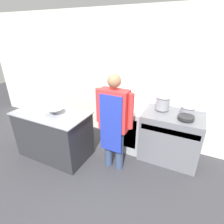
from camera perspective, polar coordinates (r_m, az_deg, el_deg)
ground_plane at (r=3.09m, az=-10.06°, el=-22.85°), size 14.00×14.00×0.00m
wall_back at (r=3.76m, az=4.25°, el=10.67°), size 8.00×0.05×2.70m
prep_counter at (r=3.59m, az=-18.33°, el=-6.81°), size 1.39×0.76×0.92m
stove at (r=3.48m, az=18.41°, el=-7.72°), size 1.04×0.68×0.95m
fridge_unit at (r=3.68m, az=5.77°, el=-5.01°), size 0.57×0.64×0.88m
person_cook at (r=2.83m, az=0.59°, el=-2.34°), size 0.65×0.24×1.71m
mixing_bowl at (r=3.28m, az=-18.11°, el=0.23°), size 0.28×0.28×0.10m
stock_pot at (r=3.35m, az=16.19°, el=2.96°), size 0.25×0.25×0.25m
saute_pan at (r=3.14m, az=23.03°, el=-1.65°), size 0.27×0.27×0.05m
sauce_pot at (r=3.34m, az=23.48°, el=0.65°), size 0.23×0.23×0.14m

